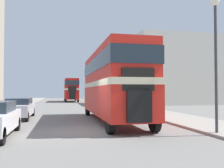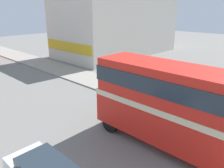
{
  "view_description": "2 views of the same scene",
  "coord_description": "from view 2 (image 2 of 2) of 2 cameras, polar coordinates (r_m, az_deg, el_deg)",
  "views": [
    {
      "loc": [
        -1.26,
        -11.9,
        1.89
      ],
      "look_at": [
        2.01,
        3.52,
        2.36
      ],
      "focal_mm": 40.0,
      "sensor_mm": 36.0,
      "label": 1
    },
    {
      "loc": [
        -7.16,
        0.15,
        6.86
      ],
      "look_at": [
        2.01,
        8.79,
        2.49
      ],
      "focal_mm": 35.0,
      "sensor_mm": 36.0,
      "label": 2
    }
  ],
  "objects": [
    {
      "name": "shop_building_block",
      "position": [
        35.11,
        1.5,
        16.09
      ],
      "size": [
        19.19,
        9.72,
        10.02
      ],
      "color": "beige",
      "rests_on": "ground_plane"
    },
    {
      "name": "double_decker_bus",
      "position": [
        10.66,
        21.3,
        -6.0
      ],
      "size": [
        2.41,
        10.99,
        4.32
      ],
      "color": "red",
      "rests_on": "ground_plane"
    },
    {
      "name": "pedestrian_walking",
      "position": [
        17.96,
        5.01,
        0.21
      ],
      "size": [
        0.34,
        0.34,
        1.67
      ],
      "color": "#282833",
      "rests_on": "sidewalk_right"
    }
  ]
}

